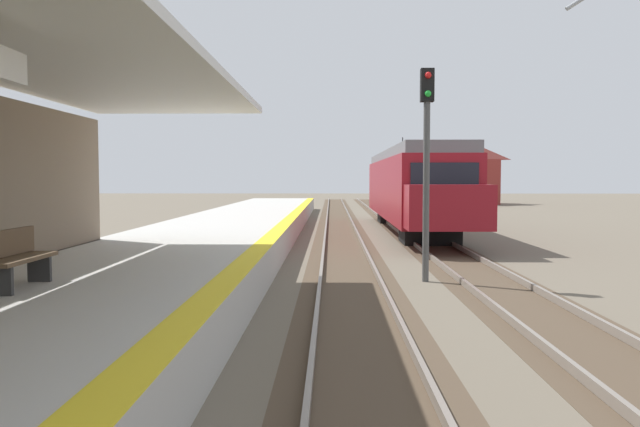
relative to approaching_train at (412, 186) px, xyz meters
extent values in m
cube|color=#B7B5AD|center=(-7.80, -18.15, -1.73)|extent=(5.00, 80.00, 0.90)
cube|color=yellow|center=(-5.55, -18.15, -1.27)|extent=(0.50, 80.00, 0.01)
cube|color=#4C3D2D|center=(-3.40, -14.15, -2.17)|extent=(2.34, 120.00, 0.01)
cube|color=slate|center=(-4.12, -14.15, -2.09)|extent=(0.08, 120.00, 0.15)
cube|color=slate|center=(-2.68, -14.15, -2.09)|extent=(0.08, 120.00, 0.15)
cube|color=#4C3D2D|center=(0.00, -14.15, -2.17)|extent=(2.34, 120.00, 0.01)
cube|color=slate|center=(-0.72, -14.15, -2.09)|extent=(0.08, 120.00, 0.15)
cube|color=slate|center=(0.72, -14.15, -2.09)|extent=(0.08, 120.00, 0.15)
cube|color=maroon|center=(0.00, 0.38, -0.11)|extent=(2.90, 18.00, 2.70)
cube|color=slate|center=(0.00, 0.38, 1.46)|extent=(2.67, 18.00, 0.44)
cube|color=black|center=(0.00, -8.64, 0.30)|extent=(2.32, 0.06, 1.21)
cube|color=maroon|center=(0.00, -9.42, -0.58)|extent=(2.78, 1.60, 1.49)
cube|color=black|center=(1.46, 0.38, 0.30)|extent=(0.04, 15.84, 0.86)
cylinder|color=#333333|center=(0.00, 3.98, 2.13)|extent=(0.06, 0.06, 0.90)
cube|color=black|center=(0.00, -5.47, -1.82)|extent=(2.17, 2.20, 0.72)
cube|color=black|center=(0.00, 6.23, -1.82)|extent=(2.17, 2.20, 0.72)
cylinder|color=#4C4C4C|center=(-1.54, -14.67, 0.02)|extent=(0.16, 0.16, 4.40)
cube|color=black|center=(-1.54, -14.67, 2.62)|extent=(0.32, 0.24, 0.80)
sphere|color=red|center=(-1.54, -14.81, 2.84)|extent=(0.16, 0.16, 0.16)
sphere|color=green|center=(-1.54, -14.81, 2.40)|extent=(0.16, 0.16, 0.16)
cube|color=brown|center=(-8.51, -20.82, -0.84)|extent=(0.44, 1.60, 0.06)
cube|color=brown|center=(-8.71, -20.82, -0.60)|extent=(0.06, 1.60, 0.40)
cube|color=#333333|center=(-8.51, -21.42, -1.06)|extent=(0.36, 0.08, 0.44)
cube|color=#333333|center=(-8.51, -20.22, -1.06)|extent=(0.36, 0.08, 0.44)
cube|color=maroon|center=(9.44, 32.82, 0.02)|extent=(6.00, 4.80, 4.40)
pyramid|color=maroon|center=(9.44, 32.82, 3.22)|extent=(6.60, 5.28, 2.00)
camera|label=1|loc=(-3.87, -30.03, 0.37)|focal=35.15mm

